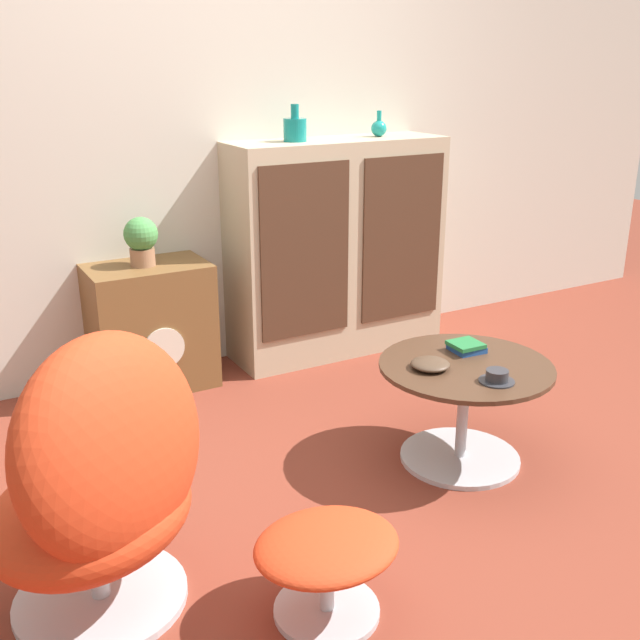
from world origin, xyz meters
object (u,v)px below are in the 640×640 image
(teacup, at_px, (497,377))
(bowl, at_px, (430,364))
(tv_console, at_px, (151,327))
(vase_inner_left, at_px, (379,128))
(coffee_table, at_px, (464,400))
(vase_leftmost, at_px, (295,129))
(egg_chair, at_px, (102,483))
(book_stack, at_px, (466,347))
(ottoman, at_px, (327,554))
(sideboard, at_px, (337,248))
(potted_plant, at_px, (141,239))

(teacup, height_order, bowl, teacup)
(tv_console, bearing_deg, teacup, -60.87)
(tv_console, bearing_deg, vase_inner_left, -0.11)
(tv_console, xyz_separation_m, coffee_table, (0.85, -1.31, -0.04))
(vase_leftmost, distance_m, bowl, 1.49)
(egg_chair, bearing_deg, vase_leftmost, 47.04)
(coffee_table, distance_m, book_stack, 0.22)
(vase_leftmost, bearing_deg, ottoman, -115.22)
(egg_chair, xyz_separation_m, bowl, (1.29, 0.21, 0.02))
(sideboard, height_order, potted_plant, sideboard)
(coffee_table, distance_m, potted_plant, 1.64)
(vase_leftmost, height_order, vase_inner_left, vase_leftmost)
(ottoman, relative_size, book_stack, 3.16)
(vase_leftmost, xyz_separation_m, vase_inner_left, (0.49, -0.00, -0.02))
(teacup, bearing_deg, book_stack, 71.27)
(tv_console, relative_size, vase_leftmost, 3.43)
(vase_leftmost, distance_m, book_stack, 1.44)
(tv_console, xyz_separation_m, potted_plant, (-0.01, 0.00, 0.43))
(vase_inner_left, distance_m, book_stack, 1.46)
(sideboard, distance_m, coffee_table, 1.36)
(sideboard, height_order, vase_leftmost, vase_leftmost)
(sideboard, distance_m, bowl, 1.32)
(ottoman, bearing_deg, sideboard, 58.78)
(sideboard, xyz_separation_m, tv_console, (-1.04, 0.01, -0.27))
(ottoman, height_order, potted_plant, potted_plant)
(coffee_table, bearing_deg, potted_plant, 123.23)
(tv_console, height_order, teacup, tv_console)
(sideboard, xyz_separation_m, book_stack, (-0.10, -1.20, -0.14))
(egg_chair, bearing_deg, potted_plant, 68.76)
(teacup, bearing_deg, sideboard, 82.31)
(book_stack, xyz_separation_m, bowl, (-0.23, -0.07, -0.00))
(sideboard, relative_size, bowl, 7.83)
(vase_inner_left, bearing_deg, tv_console, 179.89)
(coffee_table, height_order, bowl, bowl)
(coffee_table, xyz_separation_m, book_stack, (0.09, 0.10, 0.17))
(egg_chair, bearing_deg, coffee_table, 7.11)
(sideboard, xyz_separation_m, vase_leftmost, (-0.24, 0.00, 0.63))
(tv_console, bearing_deg, egg_chair, -111.71)
(sideboard, xyz_separation_m, bowl, (-0.34, -1.27, -0.14))
(ottoman, height_order, bowl, bowl)
(tv_console, relative_size, bowl, 4.13)
(potted_plant, bearing_deg, vase_leftmost, -0.22)
(vase_leftmost, bearing_deg, teacup, -88.41)
(bowl, bearing_deg, coffee_table, -12.96)
(potted_plant, relative_size, teacup, 1.75)
(book_stack, bearing_deg, tv_console, 127.67)
(sideboard, distance_m, vase_leftmost, 0.68)
(sideboard, relative_size, teacup, 8.87)
(sideboard, bearing_deg, ottoman, -121.22)
(teacup, height_order, book_stack, teacup)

